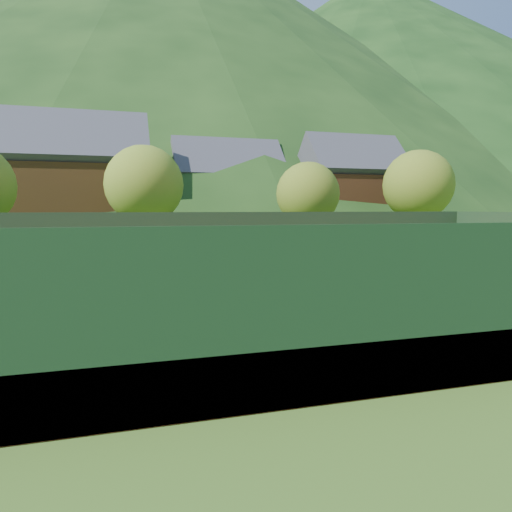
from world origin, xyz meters
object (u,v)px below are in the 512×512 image
object	(u,v)px
student_c	(395,259)
chalet_mid	(227,194)
student_a	(289,257)
chalet_right	(351,191)
ball_hopper	(131,293)
chalet_left	(77,184)
tennis_net	(263,272)
coach	(242,271)
student_d	(408,257)
student_b	(299,261)

from	to	relation	value
student_c	chalet_mid	distance (m)	32.46
student_a	chalet_right	world-z (taller)	chalet_right
ball_hopper	chalet_left	distance (m)	35.50
student_a	chalet_mid	xyz separation A→B (m)	(3.67, 31.02, 4.18)
student_c	chalet_right	xyz separation A→B (m)	(12.23, 28.12, 4.59)
chalet_right	tennis_net	bearing A→B (deg)	-123.69
coach	chalet_left	world-z (taller)	chalet_left
student_a	student_d	size ratio (longest dim) A/B	1.14
student_b	coach	bearing A→B (deg)	31.42
student_d	chalet_left	distance (m)	33.91
ball_hopper	student_d	bearing A→B (deg)	26.19
student_a	chalet_mid	size ratio (longest dim) A/B	0.13
student_b	chalet_left	bearing A→B (deg)	-78.75
student_a	chalet_mid	distance (m)	31.51
tennis_net	chalet_left	world-z (taller)	chalet_left
tennis_net	chalet_right	xyz separation A→B (m)	(20.00, 30.00, 4.74)
coach	chalet_mid	world-z (taller)	chalet_mid
student_c	student_d	xyz separation A→B (m)	(1.00, 0.30, 0.05)
coach	student_c	size ratio (longest dim) A/B	1.31
chalet_left	student_d	bearing A→B (deg)	-55.99
student_b	ball_hopper	bearing A→B (deg)	27.53
student_d	coach	bearing A→B (deg)	26.85
student_b	student_c	distance (m)	5.41
student_b	ball_hopper	xyz separation A→B (m)	(-7.97, -6.67, 0.05)
student_d	ball_hopper	bearing A→B (deg)	31.46
student_d	tennis_net	bearing A→B (deg)	19.28
student_a	student_d	xyz separation A→B (m)	(6.44, -0.79, -0.10)
student_b	chalet_right	world-z (taller)	chalet_right
student_d	chalet_right	size ratio (longest dim) A/B	0.12
student_c	ball_hopper	world-z (taller)	student_c
ball_hopper	chalet_left	size ratio (longest dim) A/B	0.07
chalet_left	chalet_mid	xyz separation A→B (m)	(16.00, 4.00, -0.66)
student_a	student_b	size ratio (longest dim) A/B	1.14
student_a	tennis_net	size ratio (longest dim) A/B	0.13
coach	student_d	world-z (taller)	coach
student_b	student_d	xyz separation A→B (m)	(6.41, 0.40, 0.00)
coach	student_c	distance (m)	9.92
tennis_net	ball_hopper	world-z (taller)	tennis_net
student_b	chalet_right	bearing A→B (deg)	-134.43
chalet_left	ball_hopper	bearing A→B (deg)	-82.83
student_d	tennis_net	world-z (taller)	student_d
ball_hopper	chalet_mid	xyz separation A→B (m)	(11.61, 38.88, 4.22)
ball_hopper	chalet_mid	size ratio (longest dim) A/B	0.08
student_b	chalet_right	size ratio (longest dim) A/B	0.12
student_d	tennis_net	distance (m)	9.04
chalet_left	chalet_right	bearing A→B (deg)	0.00
coach	student_d	xyz separation A→B (m)	(10.19, 4.03, -0.15)
tennis_net	ball_hopper	bearing A→B (deg)	-138.95
student_a	student_b	distance (m)	1.20
ball_hopper	chalet_right	world-z (taller)	chalet_right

